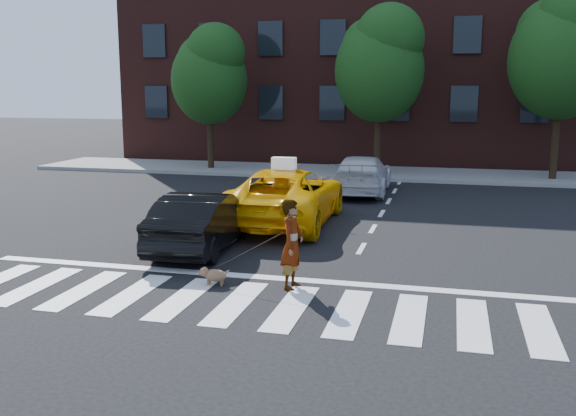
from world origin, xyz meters
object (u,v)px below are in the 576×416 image
at_px(tree_left, 210,71).
at_px(tree_right, 563,47).
at_px(tree_mid, 380,60).
at_px(dog, 213,275).
at_px(woman, 292,244).
at_px(black_sedan, 202,221).
at_px(taxi, 286,196).
at_px(white_suv, 362,175).

distance_m(tree_left, tree_right, 14.52).
distance_m(tree_mid, dog, 16.81).
xyz_separation_m(woman, dog, (-1.51, -0.20, -0.65)).
height_order(black_sedan, dog, black_sedan).
height_order(taxi, black_sedan, taxi).
xyz_separation_m(tree_left, dog, (6.20, -16.10, -4.24)).
relative_size(tree_mid, dog, 11.67).
relative_size(tree_mid, black_sedan, 1.73).
bearing_deg(woman, tree_right, -16.70).
height_order(tree_right, dog, tree_right).
bearing_deg(black_sedan, white_suv, -108.90).
height_order(tree_left, woman, tree_left).
relative_size(white_suv, dog, 7.60).
xyz_separation_m(white_suv, woman, (0.26, -11.31, 0.18)).
bearing_deg(tree_mid, white_suv, -90.60).
xyz_separation_m(tree_mid, black_sedan, (-2.53, -13.54, -4.17)).
distance_m(taxi, woman, 5.83).
bearing_deg(white_suv, tree_right, -149.11).
xyz_separation_m(black_sedan, dog, (1.23, -2.55, -0.48)).
height_order(tree_mid, taxi, tree_mid).
xyz_separation_m(tree_left, taxi, (6.13, -10.28, -3.67)).
height_order(tree_left, dog, tree_left).
height_order(tree_mid, black_sedan, tree_mid).
height_order(white_suv, dog, white_suv).
distance_m(tree_mid, taxi, 11.15).
bearing_deg(black_sedan, tree_mid, -103.98).
relative_size(tree_mid, tree_right, 0.92).
xyz_separation_m(tree_right, dog, (-8.30, -16.10, -5.06)).
bearing_deg(white_suv, black_sedan, 72.30).
height_order(taxi, white_suv, taxi).
xyz_separation_m(tree_left, white_suv, (7.45, -4.59, -3.77)).
distance_m(taxi, black_sedan, 3.47).
relative_size(tree_right, dog, 12.66).
height_order(woman, dog, woman).
distance_m(black_sedan, woman, 3.62).
bearing_deg(tree_right, dog, -117.28).
distance_m(tree_mid, white_suv, 6.21).
height_order(tree_right, black_sedan, tree_right).
distance_m(woman, dog, 1.65).
distance_m(tree_right, woman, 17.84).
height_order(tree_left, tree_right, tree_right).
bearing_deg(woman, black_sedan, 55.81).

